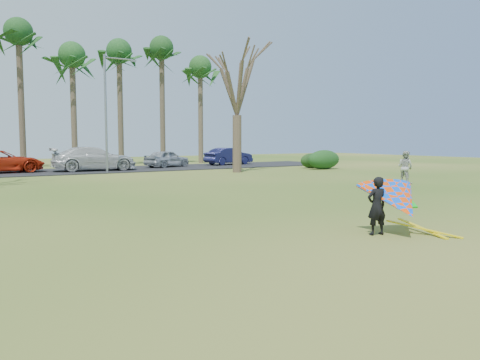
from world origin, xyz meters
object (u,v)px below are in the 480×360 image
bare_tree_right (237,78)px  car_5 (229,156)px  kite_flyer (396,201)px  car_3 (94,159)px  car_2 (1,161)px  pedestrian_a (405,167)px  streetlight (108,108)px  car_4 (167,158)px

bare_tree_right → car_5: bearing=62.5°
kite_flyer → bare_tree_right: bearing=67.9°
car_3 → car_5: size_ratio=1.30×
car_3 → car_2: bearing=85.4°
pedestrian_a → car_5: bearing=-7.3°
streetlight → car_5: streetlight is taller
car_2 → car_4: (12.19, 0.18, -0.07)m
car_5 → bare_tree_right: bearing=142.8°
streetlight → car_4: bearing=31.6°
bare_tree_right → car_5: (4.14, 7.96, -5.76)m
streetlight → kite_flyer: (-0.45, -24.37, -3.63)m
streetlight → kite_flyer: 24.64m
streetlight → car_3: streetlight is taller
streetlight → car_2: size_ratio=1.45×
kite_flyer → streetlight: bearing=89.0°
streetlight → pedestrian_a: bearing=-56.1°
streetlight → car_4: size_ratio=1.97×
car_4 → bare_tree_right: bearing=172.6°
pedestrian_a → car_2: bearing=37.8°
bare_tree_right → car_2: 17.00m
car_3 → car_4: (6.22, 1.22, -0.17)m
streetlight → car_4: streetlight is taller
streetlight → pedestrian_a: streetlight is taller
car_2 → kite_flyer: 28.41m
streetlight → kite_flyer: streetlight is taller
bare_tree_right → car_3: bearing=142.1°
bare_tree_right → streetlight: bare_tree_right is taller
streetlight → car_5: size_ratio=1.76×
bare_tree_right → streetlight: 9.05m
streetlight → car_2: 8.07m
car_3 → kite_flyer: (-0.08, -26.75, -0.08)m
streetlight → pedestrian_a: size_ratio=4.65×
car_4 → kite_flyer: kite_flyer is taller
bare_tree_right → kite_flyer: (-8.29, -20.37, -5.73)m
bare_tree_right → kite_flyer: bare_tree_right is taller
pedestrian_a → car_4: bearing=10.4°
car_5 → kite_flyer: size_ratio=1.90×
car_5 → pedestrian_a: size_ratio=2.64×
kite_flyer → car_2: bearing=102.0°
car_4 → car_3: bearing=79.1°
car_2 → car_3: (5.96, -1.04, 0.09)m
pedestrian_a → kite_flyer: size_ratio=0.72×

